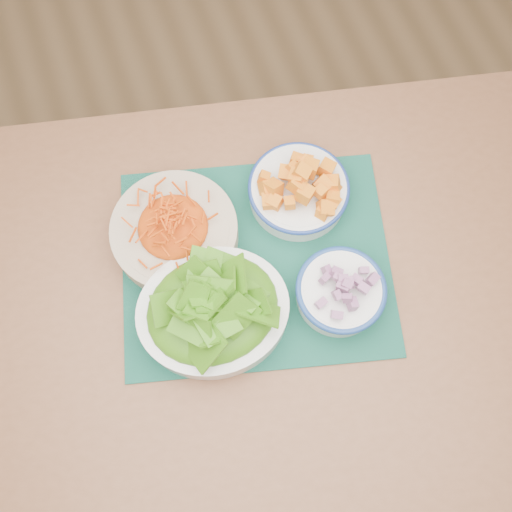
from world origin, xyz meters
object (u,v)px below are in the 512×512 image
Objects in this scene: lettuce_bowl at (213,309)px; placemat at (256,262)px; table at (258,310)px; onion_bowl at (341,291)px; squash_bowl at (299,187)px; carrot_bowl at (174,230)px.

placemat is at bearing 41.52° from lettuce_bowl.
onion_bowl is at bearing -6.66° from table.
squash_bowl is at bearing 53.23° from placemat.
placemat is at bearing 85.58° from table.
lettuce_bowl is at bearing -162.98° from table.
lettuce_bowl is 1.71× the size of onion_bowl.
table is 2.87× the size of placemat.
placemat is 2.90× the size of onion_bowl.
table is 6.14× the size of squash_bowl.
onion_bowl is (0.13, -0.05, 0.14)m from table.
onion_bowl is (-0.00, -0.21, -0.01)m from squash_bowl.
table is at bearing -131.19° from squash_bowl.
table is 0.12m from placemat.
squash_bowl is 0.79× the size of lettuce_bowl.
lettuce_bowl reaches higher than squash_bowl.
placemat is 0.16m from squash_bowl.
squash_bowl is 1.36× the size of onion_bowl.
lettuce_bowl is at bearing -83.93° from carrot_bowl.
carrot_bowl reaches higher than table.
placemat is 1.64× the size of carrot_bowl.
table is 0.25m from squash_bowl.
onion_bowl is at bearing -3.71° from lettuce_bowl.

